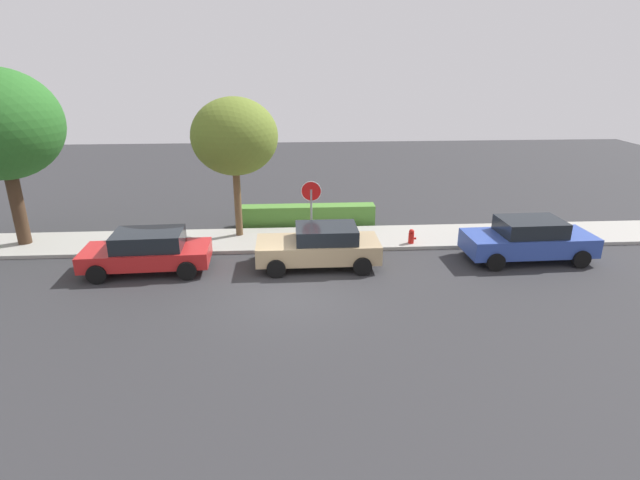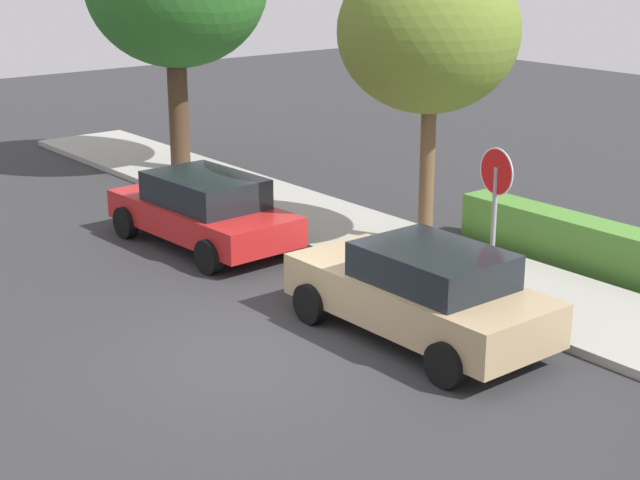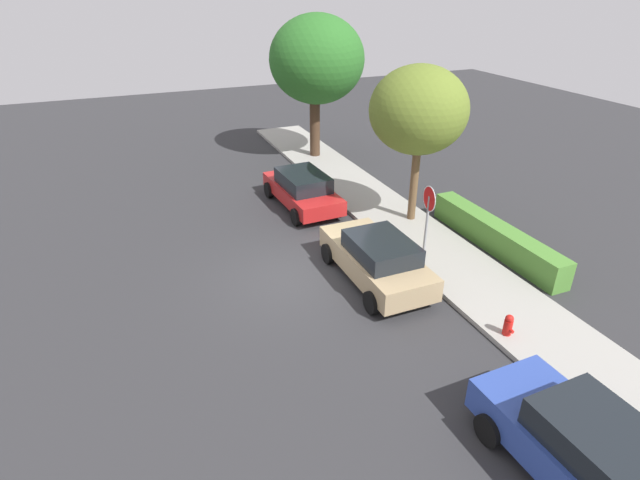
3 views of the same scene
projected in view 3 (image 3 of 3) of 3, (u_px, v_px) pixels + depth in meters
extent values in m
plane|color=#2D2D30|center=(295.00, 278.00, 15.11)|extent=(60.00, 60.00, 0.00)
cube|color=#9E9B93|center=(429.00, 247.00, 16.73)|extent=(32.00, 2.62, 0.14)
cylinder|color=gray|center=(426.00, 232.00, 15.23)|extent=(0.08, 0.08, 2.35)
cylinder|color=white|center=(429.00, 199.00, 14.72)|extent=(0.76, 0.12, 0.77)
cylinder|color=red|center=(429.00, 199.00, 14.72)|extent=(0.71, 0.12, 0.72)
cube|color=tan|center=(375.00, 261.00, 14.76)|extent=(4.30, 1.78, 0.66)
cube|color=black|center=(381.00, 248.00, 14.25)|extent=(2.12, 1.57, 0.52)
cylinder|color=black|center=(328.00, 254.00, 15.79)|extent=(0.64, 0.22, 0.64)
cylinder|color=black|center=(377.00, 243.00, 16.40)|extent=(0.64, 0.22, 0.64)
cylinder|color=black|center=(372.00, 302.00, 13.41)|extent=(0.64, 0.22, 0.64)
cylinder|color=black|center=(427.00, 288.00, 14.02)|extent=(0.64, 0.22, 0.64)
cube|color=red|center=(302.00, 193.00, 19.58)|extent=(4.32, 1.92, 0.56)
cube|color=black|center=(303.00, 180.00, 19.22)|extent=(2.36, 1.63, 0.57)
cylinder|color=black|center=(339.00, 209.00, 18.87)|extent=(0.65, 0.25, 0.64)
cylinder|color=black|center=(296.00, 217.00, 18.22)|extent=(0.65, 0.25, 0.64)
cylinder|color=black|center=(308.00, 183.00, 21.19)|extent=(0.65, 0.25, 0.64)
cylinder|color=black|center=(269.00, 190.00, 20.53)|extent=(0.65, 0.25, 0.64)
cube|color=#2D479E|center=(595.00, 466.00, 8.54)|extent=(4.62, 1.90, 0.69)
cube|color=black|center=(605.00, 441.00, 8.24)|extent=(2.23, 1.63, 0.55)
cylinder|color=black|center=(557.00, 401.00, 10.27)|extent=(0.65, 0.24, 0.64)
cylinder|color=black|center=(489.00, 430.00, 9.62)|extent=(0.65, 0.24, 0.64)
cylinder|color=#422D1E|center=(315.00, 127.00, 24.52)|extent=(0.50, 0.50, 3.16)
ellipsoid|color=#286623|center=(317.00, 59.00, 23.23)|extent=(4.46, 4.46, 4.05)
cylinder|color=brown|center=(414.00, 186.00, 17.95)|extent=(0.29, 0.29, 2.83)
ellipsoid|color=olive|center=(419.00, 110.00, 16.61)|extent=(3.32, 3.32, 2.96)
cylinder|color=red|center=(507.00, 330.00, 12.45)|extent=(0.22, 0.22, 0.55)
sphere|color=red|center=(510.00, 319.00, 12.29)|extent=(0.21, 0.21, 0.21)
cylinder|color=red|center=(512.00, 331.00, 12.30)|extent=(0.08, 0.09, 0.09)
cube|color=#4C8433|center=(495.00, 236.00, 16.55)|extent=(5.86, 0.71, 0.91)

